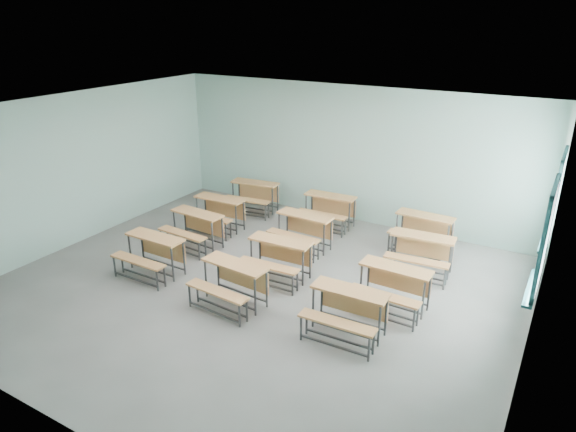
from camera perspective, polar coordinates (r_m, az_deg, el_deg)
name	(u,v)px	position (r m, az deg, el deg)	size (l,w,h in m)	color
room	(259,206)	(8.82, -3.23, 1.08)	(9.04, 8.04, 3.24)	gray
desk_unit_r0c0	(152,250)	(10.10, -14.88, -3.65)	(1.20, 0.81, 0.75)	#C07E45
desk_unit_r0c1	(231,278)	(8.81, -6.32, -6.91)	(1.25, 0.89, 0.75)	#C07E45
desk_unit_r0c2	(347,307)	(8.03, 6.55, -9.97)	(1.22, 0.83, 0.75)	#C07E45
desk_unit_r1c0	(194,225)	(11.08, -10.37, -0.95)	(1.25, 0.88, 0.75)	#C07E45
desk_unit_r1c1	(278,254)	(9.60, -1.15, -4.24)	(1.23, 0.86, 0.75)	#C07E45
desk_unit_r1c2	(393,282)	(8.81, 11.57, -7.25)	(1.22, 0.83, 0.75)	#C07E45
desk_unit_r2c0	(217,209)	(11.87, -7.87, 0.77)	(1.22, 0.83, 0.75)	#C07E45
desk_unit_r2c1	(302,227)	(10.79, 1.60, -1.22)	(1.23, 0.85, 0.75)	#C07E45
desk_unit_r2c2	(421,249)	(10.11, 14.56, -3.58)	(1.25, 0.89, 0.75)	#C07E45
desk_unit_r3c0	(253,193)	(12.88, -3.88, 2.62)	(1.29, 0.94, 0.75)	#C07E45
desk_unit_r3c1	(328,206)	(11.96, 4.49, 1.08)	(1.22, 0.84, 0.75)	#C07E45
desk_unit_r3c2	(423,227)	(11.12, 14.75, -1.24)	(1.23, 0.85, 0.75)	#C07E45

